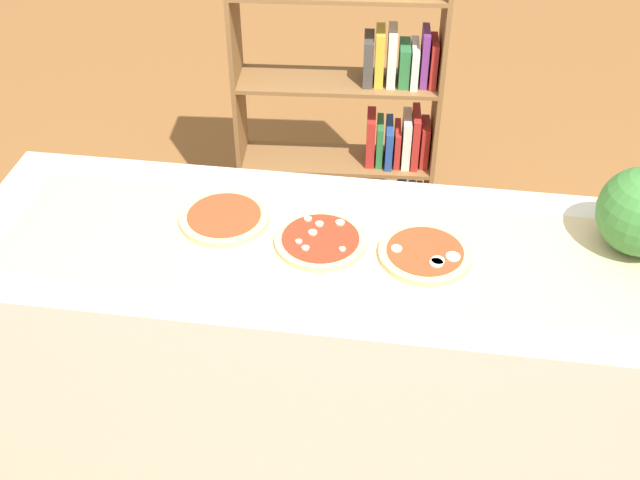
% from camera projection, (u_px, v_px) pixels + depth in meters
% --- Properties ---
extents(ground_plane, '(12.00, 12.00, 0.00)m').
position_uv_depth(ground_plane, '(320.00, 433.00, 2.93)').
color(ground_plane, brown).
extents(counter, '(2.21, 0.75, 0.92)m').
position_uv_depth(counter, '(320.00, 349.00, 2.64)').
color(counter, beige).
rests_on(counter, ground_plane).
extents(parchment_paper, '(1.92, 0.51, 0.00)m').
position_uv_depth(parchment_paper, '(320.00, 245.00, 2.35)').
color(parchment_paper, tan).
rests_on(parchment_paper, counter).
extents(pizza_plain_0, '(0.28, 0.28, 0.02)m').
position_uv_depth(pizza_plain_0, '(224.00, 217.00, 2.44)').
color(pizza_plain_0, '#E5C17F').
rests_on(pizza_plain_0, parchment_paper).
extents(pizza_mushroom_1, '(0.28, 0.28, 0.02)m').
position_uv_depth(pizza_mushroom_1, '(320.00, 240.00, 2.35)').
color(pizza_mushroom_1, '#E5C17F').
rests_on(pizza_mushroom_1, parchment_paper).
extents(pizza_mozzarella_2, '(0.28, 0.28, 0.03)m').
position_uv_depth(pizza_mozzarella_2, '(425.00, 253.00, 2.30)').
color(pizza_mozzarella_2, '#E5C17F').
rests_on(pizza_mozzarella_2, parchment_paper).
extents(bookshelf, '(0.92, 0.32, 1.63)m').
position_uv_depth(bookshelf, '(367.00, 85.00, 3.39)').
color(bookshelf, brown).
rests_on(bookshelf, ground_plane).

